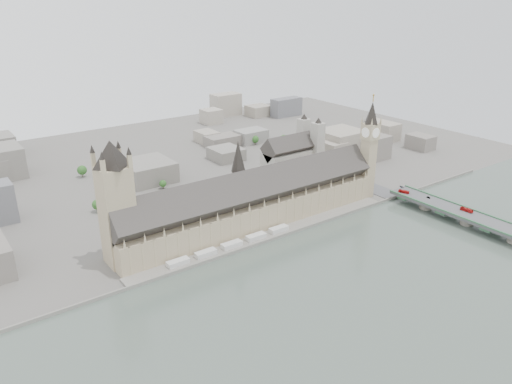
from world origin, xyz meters
TOP-DOWN VIEW (x-y plane):
  - ground at (0.00, 0.00)m, footprint 900.00×900.00m
  - river_thames at (0.00, -165.00)m, footprint 600.00×600.00m
  - embankment_wall at (0.00, -15.00)m, footprint 600.00×1.50m
  - river_terrace at (0.00, -7.50)m, footprint 270.00×15.00m
  - terrace_tents at (-40.00, -7.00)m, footprint 118.00×7.00m
  - palace_of_westminster at (0.00, 19.70)m, footprint 265.00×40.73m
  - elizabeth_tower at (138.00, 8.00)m, footprint 17.00×17.00m
  - victoria_tower at (-122.00, 26.00)m, footprint 30.00×30.00m
  - central_tower at (-10.00, 26.00)m, footprint 13.00×13.00m
  - westminster_bridge at (162.00, -87.50)m, footprint 25.00×325.00m
  - bridge_parapets at (162.00, -132.00)m, footprint 25.00×235.00m
  - westminster_abbey at (110.92, 95.00)m, footprint 68.00×36.00m
  - city_skyline_inland at (0.00, 245.00)m, footprint 720.00×360.00m
  - park_trees at (-10.00, 60.00)m, footprint 110.00×30.00m
  - red_bus_north at (156.71, -26.23)m, footprint 6.01×11.05m
  - red_bus_south at (166.17, -90.47)m, footprint 3.45×12.05m
  - car_silver at (165.48, -49.42)m, footprint 1.98×4.12m
  - car_approach at (167.56, -15.05)m, footprint 2.91×5.39m

SIDE VIEW (x-z plane):
  - ground at x=0.00m, z-range 0.00..0.00m
  - river_thames at x=0.00m, z-range 0.00..0.00m
  - river_terrace at x=0.00m, z-range 0.00..2.00m
  - embankment_wall at x=0.00m, z-range 0.00..3.00m
  - terrace_tents at x=-40.00m, z-range 2.00..6.00m
  - westminster_bridge at x=162.00m, z-range 0.00..10.25m
  - park_trees at x=-10.00m, z-range 0.00..15.00m
  - bridge_parapets at x=162.00m, z-range 10.25..11.40m
  - car_silver at x=165.48m, z-range 10.25..11.55m
  - car_approach at x=167.56m, z-range 10.25..11.73m
  - red_bus_north at x=156.71m, z-range 10.25..13.26m
  - red_bus_south at x=166.17m, z-range 10.25..13.57m
  - city_skyline_inland at x=0.00m, z-range 0.00..38.00m
  - palace_of_westminster at x=0.00m, z-range -5.02..50.43m
  - westminster_abbey at x=110.92m, z-range -6.92..57.08m
  - victoria_tower at x=-122.00m, z-range 5.20..105.20m
  - central_tower at x=-10.00m, z-range 33.92..81.92m
  - elizabeth_tower at x=138.00m, z-range 4.34..111.84m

